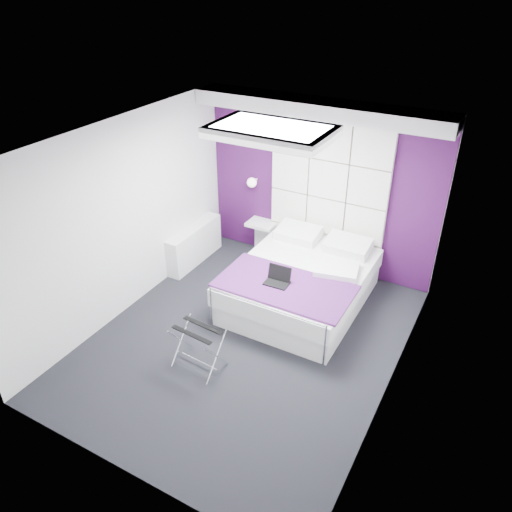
{
  "coord_description": "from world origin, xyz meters",
  "views": [
    {
      "loc": [
        2.48,
        -4.25,
        4.17
      ],
      "look_at": [
        -0.06,
        0.35,
        1.05
      ],
      "focal_mm": 35.0,
      "sensor_mm": 36.0,
      "label": 1
    }
  ],
  "objects_px": {
    "nightstand": "(262,224)",
    "laptop": "(278,279)",
    "radiator": "(195,245)",
    "luggage_rack": "(199,348)",
    "wall_lamp": "(253,182)",
    "bed": "(301,283)"
  },
  "relations": [
    {
      "from": "nightstand",
      "to": "laptop",
      "type": "height_order",
      "value": "laptop"
    },
    {
      "from": "bed",
      "to": "radiator",
      "type": "bearing_deg",
      "value": 173.92
    },
    {
      "from": "radiator",
      "to": "luggage_rack",
      "type": "height_order",
      "value": "radiator"
    },
    {
      "from": "nightstand",
      "to": "luggage_rack",
      "type": "height_order",
      "value": "nightstand"
    },
    {
      "from": "radiator",
      "to": "luggage_rack",
      "type": "relative_size",
      "value": 2.17
    },
    {
      "from": "wall_lamp",
      "to": "nightstand",
      "type": "relative_size",
      "value": 0.33
    },
    {
      "from": "nightstand",
      "to": "luggage_rack",
      "type": "distance_m",
      "value": 2.77
    },
    {
      "from": "nightstand",
      "to": "bed",
      "type": "bearing_deg",
      "value": -39.74
    },
    {
      "from": "wall_lamp",
      "to": "bed",
      "type": "xyz_separation_m",
      "value": [
        1.3,
        -0.97,
        -0.91
      ]
    },
    {
      "from": "radiator",
      "to": "laptop",
      "type": "height_order",
      "value": "laptop"
    },
    {
      "from": "radiator",
      "to": "bed",
      "type": "bearing_deg",
      "value": -6.08
    },
    {
      "from": "wall_lamp",
      "to": "radiator",
      "type": "distance_m",
      "value": 1.35
    },
    {
      "from": "wall_lamp",
      "to": "radiator",
      "type": "bearing_deg",
      "value": -130.1
    },
    {
      "from": "wall_lamp",
      "to": "luggage_rack",
      "type": "relative_size",
      "value": 0.27
    },
    {
      "from": "luggage_rack",
      "to": "radiator",
      "type": "bearing_deg",
      "value": 130.77
    },
    {
      "from": "nightstand",
      "to": "laptop",
      "type": "bearing_deg",
      "value": -54.79
    },
    {
      "from": "wall_lamp",
      "to": "radiator",
      "type": "relative_size",
      "value": 0.12
    },
    {
      "from": "bed",
      "to": "nightstand",
      "type": "distance_m",
      "value": 1.47
    },
    {
      "from": "bed",
      "to": "laptop",
      "type": "relative_size",
      "value": 6.75
    },
    {
      "from": "radiator",
      "to": "laptop",
      "type": "relative_size",
      "value": 3.86
    },
    {
      "from": "bed",
      "to": "laptop",
      "type": "xyz_separation_m",
      "value": [
        -0.1,
        -0.51,
        0.33
      ]
    },
    {
      "from": "laptop",
      "to": "luggage_rack",
      "type": "bearing_deg",
      "value": -110.26
    }
  ]
}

